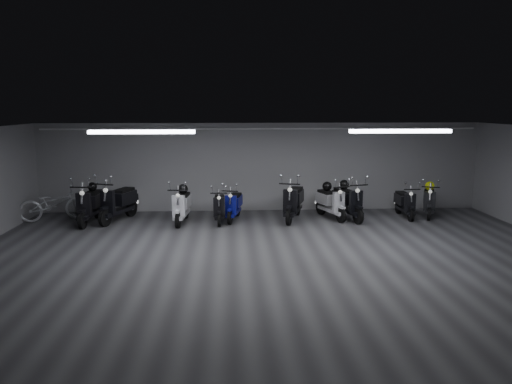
{
  "coord_description": "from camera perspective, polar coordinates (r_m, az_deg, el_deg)",
  "views": [
    {
      "loc": [
        -1.01,
        -10.08,
        3.32
      ],
      "look_at": [
        -0.31,
        2.5,
        1.05
      ],
      "focal_mm": 33.56,
      "sensor_mm": 36.0,
      "label": 1
    }
  ],
  "objects": [
    {
      "name": "scooter_7",
      "position": [
        14.35,
        10.9,
        -0.51
      ],
      "size": [
        1.08,
        1.97,
        1.39
      ],
      "primitive_type": null,
      "rotation": [
        0.0,
        0.0,
        0.26
      ],
      "color": "black",
      "rests_on": "floor"
    },
    {
      "name": "scooter_8",
      "position": [
        15.03,
        17.36,
        -0.72
      ],
      "size": [
        0.54,
        1.59,
        1.18
      ],
      "primitive_type": null,
      "rotation": [
        0.0,
        0.0,
        -0.01
      ],
      "color": "black",
      "rests_on": "floor"
    },
    {
      "name": "ceiling",
      "position": [
        10.15,
        2.56,
        7.29
      ],
      "size": [
        14.0,
        10.0,
        0.01
      ],
      "primitive_type": "cube",
      "color": "gray",
      "rests_on": "ground"
    },
    {
      "name": "fluor_strip_right",
      "position": [
        11.8,
        16.83,
        6.96
      ],
      "size": [
        2.4,
        0.18,
        0.08
      ],
      "primitive_type": "cube",
      "color": "white",
      "rests_on": "ceiling"
    },
    {
      "name": "scooter_2",
      "position": [
        13.82,
        -8.86,
        -1.03
      ],
      "size": [
        0.75,
        1.81,
        1.31
      ],
      "primitive_type": null,
      "rotation": [
        0.0,
        0.0,
        -0.09
      ],
      "color": "silver",
      "rests_on": "floor"
    },
    {
      "name": "helmet_3",
      "position": [
        14.0,
        -8.7,
        0.37
      ],
      "size": [
        0.29,
        0.29,
        0.29
      ],
      "primitive_type": "sphere",
      "color": "black",
      "rests_on": "scooter_2"
    },
    {
      "name": "conduit",
      "position": [
        15.05,
        0.69,
        7.55
      ],
      "size": [
        13.6,
        0.05,
        0.05
      ],
      "primitive_type": "cylinder",
      "rotation": [
        0.0,
        1.57,
        0.0
      ],
      "color": "white",
      "rests_on": "back_wall"
    },
    {
      "name": "scooter_4",
      "position": [
        14.03,
        -2.67,
        -1.0
      ],
      "size": [
        0.87,
        1.68,
        1.19
      ],
      "primitive_type": null,
      "rotation": [
        0.0,
        0.0,
        -0.22
      ],
      "color": "navy",
      "rests_on": "floor"
    },
    {
      "name": "scooter_6",
      "position": [
        14.38,
        8.92,
        -0.63
      ],
      "size": [
        1.11,
        1.83,
        1.29
      ],
      "primitive_type": null,
      "rotation": [
        0.0,
        0.0,
        0.33
      ],
      "color": "silver",
      "rests_on": "floor"
    },
    {
      "name": "helmet_1",
      "position": [
        14.6,
        -18.94,
        0.6
      ],
      "size": [
        0.27,
        0.27,
        0.27
      ],
      "primitive_type": "sphere",
      "color": "black",
      "rests_on": "scooter_0"
    },
    {
      "name": "helmet_4",
      "position": [
        14.52,
        10.45,
        0.88
      ],
      "size": [
        0.29,
        0.29,
        0.29
      ],
      "primitive_type": "sphere",
      "color": "black",
      "rests_on": "scooter_7"
    },
    {
      "name": "fluor_strip_left",
      "position": [
        11.28,
        -13.44,
        6.98
      ],
      "size": [
        2.4,
        0.18,
        0.08
      ],
      "primitive_type": "cube",
      "color": "white",
      "rests_on": "ceiling"
    },
    {
      "name": "helmet_0",
      "position": [
        15.58,
        20.0,
        0.68
      ],
      "size": [
        0.28,
        0.28,
        0.28
      ],
      "primitive_type": "sphere",
      "color": "#E2F90E",
      "rests_on": "scooter_9"
    },
    {
      "name": "back_wall",
      "position": [
        15.24,
        0.66,
        2.98
      ],
      "size": [
        14.0,
        0.01,
        2.8
      ],
      "primitive_type": "cube",
      "color": "gray",
      "rests_on": "ground"
    },
    {
      "name": "front_wall",
      "position": [
        5.52,
        7.67,
        -10.25
      ],
      "size": [
        14.0,
        0.01,
        2.8
      ],
      "primitive_type": "cube",
      "color": "gray",
      "rests_on": "ground"
    },
    {
      "name": "floor",
      "position": [
        10.67,
        2.44,
        -7.97
      ],
      "size": [
        14.0,
        10.0,
        0.01
      ],
      "primitive_type": "cube",
      "color": "#3D3D40",
      "rests_on": "ground"
    },
    {
      "name": "scooter_1",
      "position": [
        14.42,
        -16.15,
        -0.51
      ],
      "size": [
        1.32,
        2.09,
        1.48
      ],
      "primitive_type": null,
      "rotation": [
        0.0,
        0.0,
        -0.36
      ],
      "color": "black",
      "rests_on": "floor"
    },
    {
      "name": "scooter_5",
      "position": [
        14.04,
        4.5,
        -0.44
      ],
      "size": [
        1.24,
        2.07,
        1.46
      ],
      "primitive_type": null,
      "rotation": [
        0.0,
        0.0,
        -0.32
      ],
      "color": "black",
      "rests_on": "floor"
    },
    {
      "name": "helmet_2",
      "position": [
        14.53,
        8.47,
        0.69
      ],
      "size": [
        0.28,
        0.28,
        0.28
      ],
      "primitive_type": "sphere",
      "color": "black",
      "rests_on": "scooter_6"
    },
    {
      "name": "bicycle",
      "position": [
        15.19,
        -23.01,
        -0.9
      ],
      "size": [
        1.99,
        1.21,
        1.22
      ],
      "primitive_type": "imported",
      "rotation": [
        0.0,
        0.0,
        1.89
      ],
      "color": "silver",
      "rests_on": "floor"
    },
    {
      "name": "scooter_0",
      "position": [
        14.4,
        -19.21,
        -0.77
      ],
      "size": [
        0.76,
        1.96,
        1.44
      ],
      "primitive_type": null,
      "rotation": [
        0.0,
        0.0,
        -0.06
      ],
      "color": "black",
      "rests_on": "floor"
    },
    {
      "name": "scooter_3",
      "position": [
        13.79,
        -4.4,
        -1.24
      ],
      "size": [
        0.53,
        1.59,
        1.18
      ],
      "primitive_type": null,
      "rotation": [
        0.0,
        0.0,
        0.0
      ],
      "color": "black",
      "rests_on": "floor"
    },
    {
      "name": "scooter_9",
      "position": [
        15.4,
        19.96,
        -0.51
      ],
      "size": [
        1.12,
        1.75,
        1.24
      ],
      "primitive_type": null,
      "rotation": [
        0.0,
        0.0,
        -0.37
      ],
      "color": "black",
      "rests_on": "floor"
    }
  ]
}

